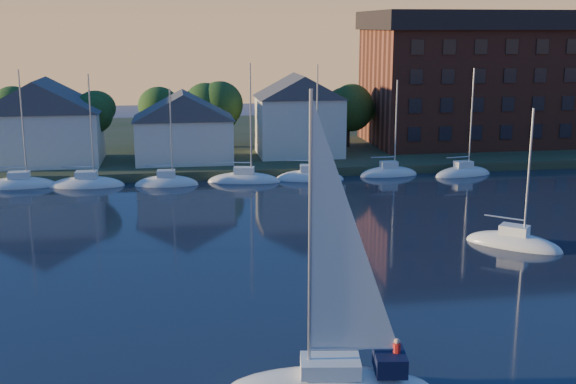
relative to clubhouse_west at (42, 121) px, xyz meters
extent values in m
cube|color=#2E3A22|center=(22.00, 17.00, -5.93)|extent=(160.00, 50.00, 2.00)
cube|color=brown|center=(22.00, -6.00, -5.93)|extent=(120.00, 3.00, 1.00)
cube|color=silver|center=(0.00, 0.00, -1.93)|extent=(13.00, 9.00, 6.00)
cube|color=silver|center=(16.00, -1.00, -2.43)|extent=(11.00, 8.00, 5.00)
cube|color=silver|center=(30.00, 1.00, -1.43)|extent=(10.00, 8.00, 7.00)
cube|color=brown|center=(56.00, 7.00, 2.57)|extent=(30.00, 16.00, 15.00)
cube|color=black|center=(56.00, 7.00, 11.27)|extent=(31.00, 17.00, 2.40)
cylinder|color=#3B2A1A|center=(-4.00, 5.00, -3.18)|extent=(0.50, 0.50, 3.50)
sphere|color=#1C3B15|center=(-4.00, 5.00, 1.27)|extent=(5.40, 5.40, 5.40)
cylinder|color=#3B2A1A|center=(4.00, 5.00, -3.18)|extent=(0.50, 0.50, 3.50)
sphere|color=#1C3B15|center=(4.00, 5.00, 1.27)|extent=(5.40, 5.40, 5.40)
cylinder|color=#3B2A1A|center=(12.00, 5.00, -3.18)|extent=(0.50, 0.50, 3.50)
sphere|color=#1C3B15|center=(12.00, 5.00, 1.27)|extent=(5.40, 5.40, 5.40)
cylinder|color=#3B2A1A|center=(20.00, 5.00, -3.18)|extent=(0.50, 0.50, 3.50)
sphere|color=#1C3B15|center=(20.00, 5.00, 1.27)|extent=(5.40, 5.40, 5.40)
cylinder|color=#3B2A1A|center=(28.00, 5.00, -3.18)|extent=(0.50, 0.50, 3.50)
sphere|color=#1C3B15|center=(28.00, 5.00, 1.27)|extent=(5.40, 5.40, 5.40)
cylinder|color=#3B2A1A|center=(36.00, 5.00, -3.18)|extent=(0.50, 0.50, 3.50)
sphere|color=#1C3B15|center=(36.00, 5.00, 1.27)|extent=(5.40, 5.40, 5.40)
cylinder|color=#3B2A1A|center=(44.00, 5.00, -3.18)|extent=(0.50, 0.50, 3.50)
sphere|color=#1C3B15|center=(44.00, 5.00, 1.27)|extent=(5.40, 5.40, 5.40)
cylinder|color=#3B2A1A|center=(52.00, 5.00, -3.18)|extent=(0.50, 0.50, 3.50)
sphere|color=#1C3B15|center=(52.00, 5.00, 1.27)|extent=(5.40, 5.40, 5.40)
cylinder|color=#3B2A1A|center=(60.00, 5.00, -3.18)|extent=(0.50, 0.50, 3.50)
sphere|color=#1C3B15|center=(60.00, 5.00, 1.27)|extent=(5.40, 5.40, 5.40)
cylinder|color=#3B2A1A|center=(68.00, 5.00, -3.18)|extent=(0.50, 0.50, 3.50)
sphere|color=#1C3B15|center=(68.00, 5.00, 1.27)|extent=(5.40, 5.40, 5.40)
ellipsoid|color=silver|center=(-2.00, -9.00, -5.93)|extent=(7.50, 2.40, 2.20)
cube|color=white|center=(-2.00, -9.00, -4.63)|extent=(2.10, 1.32, 0.70)
cylinder|color=#A5A8AD|center=(-1.25, -9.00, 0.02)|extent=(0.16, 0.16, 10.00)
cylinder|color=#A5A8AD|center=(-2.83, -9.00, -3.78)|extent=(3.15, 0.12, 0.12)
ellipsoid|color=silver|center=(6.00, -9.00, -5.93)|extent=(7.50, 2.40, 2.20)
cube|color=white|center=(6.00, -9.00, -4.63)|extent=(2.10, 1.32, 0.70)
cylinder|color=#A5A8AD|center=(6.75, -9.00, 0.02)|extent=(0.16, 0.16, 10.00)
cylinder|color=#A5A8AD|center=(5.17, -9.00, -3.78)|extent=(3.15, 0.12, 0.12)
ellipsoid|color=silver|center=(14.00, -9.00, -5.93)|extent=(7.50, 2.40, 2.20)
cube|color=white|center=(14.00, -9.00, -4.63)|extent=(2.10, 1.32, 0.70)
cylinder|color=#A5A8AD|center=(14.75, -9.00, 0.02)|extent=(0.16, 0.16, 10.00)
cylinder|color=#A5A8AD|center=(13.17, -9.00, -3.78)|extent=(3.15, 0.12, 0.12)
ellipsoid|color=silver|center=(22.00, -9.00, -5.93)|extent=(7.50, 2.40, 2.20)
cube|color=white|center=(22.00, -9.00, -4.63)|extent=(2.10, 1.32, 0.70)
cylinder|color=#A5A8AD|center=(22.75, -9.00, 0.02)|extent=(0.16, 0.16, 10.00)
cylinder|color=#A5A8AD|center=(21.17, -9.00, -3.78)|extent=(3.15, 0.12, 0.12)
ellipsoid|color=silver|center=(30.00, -9.00, -5.93)|extent=(7.50, 2.40, 2.20)
cube|color=white|center=(30.00, -9.00, -4.63)|extent=(2.10, 1.32, 0.70)
cylinder|color=#A5A8AD|center=(30.75, -9.00, 0.02)|extent=(0.16, 0.16, 10.00)
cylinder|color=#A5A8AD|center=(29.17, -9.00, -3.78)|extent=(3.15, 0.12, 0.12)
ellipsoid|color=silver|center=(38.00, -9.00, -5.93)|extent=(7.50, 2.40, 2.20)
cube|color=white|center=(38.00, -9.00, -4.63)|extent=(2.10, 1.32, 0.70)
cylinder|color=#A5A8AD|center=(38.75, -9.00, 0.02)|extent=(0.16, 0.16, 10.00)
cylinder|color=#A5A8AD|center=(37.17, -9.00, -3.78)|extent=(3.15, 0.12, 0.12)
ellipsoid|color=silver|center=(46.00, -9.00, -5.93)|extent=(7.50, 2.40, 2.20)
cube|color=white|center=(46.00, -9.00, -4.63)|extent=(2.10, 1.32, 0.70)
cylinder|color=#A5A8AD|center=(46.75, -9.00, 0.02)|extent=(0.16, 0.16, 10.00)
cylinder|color=#A5A8AD|center=(45.17, -9.00, -3.78)|extent=(3.15, 0.12, 0.12)
cube|color=white|center=(21.64, -55.79, -4.63)|extent=(2.94, 2.10, 0.70)
cylinder|color=#A5A8AD|center=(20.68, -55.65, 1.48)|extent=(0.16, 0.16, 12.92)
cylinder|color=#A5A8AD|center=(22.69, -55.95, -3.78)|extent=(4.04, 0.72, 0.12)
cube|color=black|center=(24.32, -56.19, -4.43)|extent=(1.66, 2.06, 0.90)
ellipsoid|color=silver|center=(40.29, -35.89, -5.93)|extent=(7.21, 6.74, 2.20)
cube|color=white|center=(40.29, -35.89, -4.63)|extent=(2.46, 2.39, 0.70)
cylinder|color=#A5A8AD|center=(40.84, -36.37, -0.15)|extent=(0.16, 0.16, 9.65)
cylinder|color=#A5A8AD|center=(39.68, -35.35, -3.78)|extent=(2.42, 2.13, 0.12)
camera|label=1|loc=(15.01, -85.39, 10.47)|focal=45.00mm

